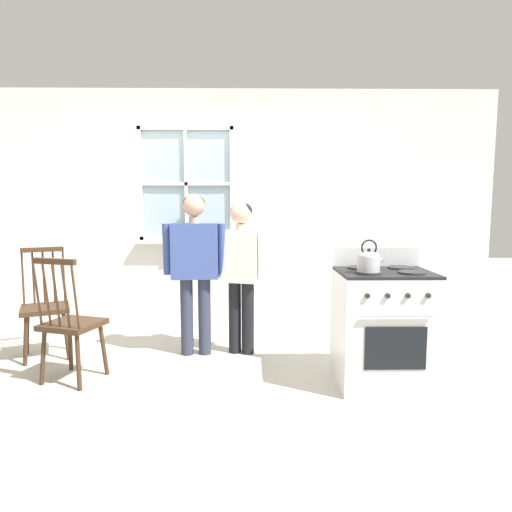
# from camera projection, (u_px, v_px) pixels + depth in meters

# --- Properties ---
(ground_plane) EXTENTS (16.00, 16.00, 0.00)m
(ground_plane) POSITION_uv_depth(u_px,v_px,m) (198.00, 373.00, 3.93)
(ground_plane) COLOR #B2AD9E
(wall_back) EXTENTS (6.40, 0.16, 2.70)m
(wall_back) POSITION_uv_depth(u_px,v_px,m) (211.00, 214.00, 5.16)
(wall_back) COLOR silver
(wall_back) RESTS_ON ground_plane
(chair_by_window) EXTENTS (0.53, 0.51, 1.04)m
(chair_by_window) POSITION_uv_depth(u_px,v_px,m) (71.00, 325.00, 3.71)
(chair_by_window) COLOR #3D2819
(chair_by_window) RESTS_ON ground_plane
(chair_near_wall) EXTENTS (0.54, 0.53, 1.04)m
(chair_near_wall) POSITION_uv_depth(u_px,v_px,m) (45.00, 308.00, 4.31)
(chair_near_wall) COLOR #3D2819
(chair_near_wall) RESTS_ON ground_plane
(person_elderly_left) EXTENTS (0.60, 0.24, 1.54)m
(person_elderly_left) POSITION_uv_depth(u_px,v_px,m) (195.00, 258.00, 4.32)
(person_elderly_left) COLOR #2D3347
(person_elderly_left) RESTS_ON ground_plane
(person_teen_center) EXTENTS (0.50, 0.30, 1.47)m
(person_teen_center) POSITION_uv_depth(u_px,v_px,m) (241.00, 263.00, 4.36)
(person_teen_center) COLOR black
(person_teen_center) RESTS_ON ground_plane
(stove) EXTENTS (0.74, 0.68, 1.08)m
(stove) POSITION_uv_depth(u_px,v_px,m) (383.00, 326.00, 3.67)
(stove) COLOR silver
(stove) RESTS_ON ground_plane
(kettle) EXTENTS (0.21, 0.17, 0.25)m
(kettle) POSITION_uv_depth(u_px,v_px,m) (369.00, 261.00, 3.47)
(kettle) COLOR #B7B7BC
(kettle) RESTS_ON stove
(potted_plant) EXTENTS (0.15, 0.15, 0.27)m
(potted_plant) POSITION_uv_depth(u_px,v_px,m) (178.00, 233.00, 5.09)
(potted_plant) COLOR #42474C
(potted_plant) RESTS_ON wall_back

